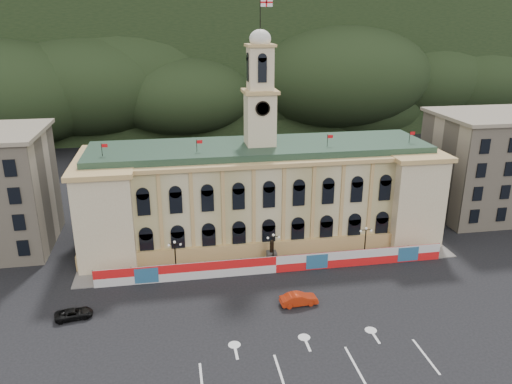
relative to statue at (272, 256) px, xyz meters
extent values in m
plane|color=black|center=(0.00, -18.00, -1.19)|extent=(260.00, 260.00, 0.00)
cube|color=black|center=(0.00, 112.00, 20.81)|extent=(230.00, 70.00, 44.00)
cube|color=#595651|center=(35.00, 92.00, 28.81)|extent=(22.00, 8.00, 14.00)
cube|color=#595651|center=(-48.00, 90.00, 24.81)|extent=(16.00, 7.00, 10.00)
cube|color=beige|center=(0.00, 10.00, 5.81)|extent=(55.00, 15.00, 14.00)
cube|color=tan|center=(0.00, 2.20, 0.01)|extent=(56.00, 0.80, 2.40)
cube|color=tan|center=(0.00, 10.00, 13.11)|extent=(56.20, 16.20, 0.60)
cube|color=#294533|center=(0.00, 10.00, 13.81)|extent=(53.00, 13.00, 1.20)
cube|color=beige|center=(-23.50, 9.00, 5.81)|extent=(8.00, 17.00, 14.00)
cube|color=beige|center=(23.50, 9.00, 5.81)|extent=(8.00, 17.00, 14.00)
cube|color=beige|center=(0.00, 10.00, 18.41)|extent=(4.40, 4.40, 8.00)
cube|color=tan|center=(0.00, 10.00, 22.61)|extent=(5.20, 5.20, 0.50)
cube|color=beige|center=(0.00, 10.00, 25.91)|extent=(3.60, 3.60, 6.50)
cube|color=tan|center=(0.00, 10.00, 29.31)|extent=(4.20, 4.20, 0.40)
cylinder|color=black|center=(0.00, 7.70, 20.41)|extent=(2.20, 0.20, 2.20)
ellipsoid|color=white|center=(0.00, 10.00, 30.21)|extent=(3.20, 3.20, 2.72)
cylinder|color=black|center=(0.00, 10.00, 33.41)|extent=(0.12, 0.12, 5.00)
cube|color=white|center=(0.90, 10.00, 35.21)|extent=(1.80, 0.04, 1.20)
cube|color=red|center=(0.90, 9.97, 35.21)|extent=(1.80, 0.02, 0.22)
cube|color=red|center=(0.90, 9.97, 35.21)|extent=(0.22, 0.02, 1.20)
cube|color=#B7A68D|center=(43.00, 13.00, 7.81)|extent=(20.00, 16.00, 18.00)
cube|color=gray|center=(43.00, 13.00, 17.11)|extent=(21.00, 17.00, 0.60)
cube|color=red|center=(0.00, -3.00, 0.06)|extent=(50.00, 0.25, 2.50)
cube|color=#296088|center=(-18.00, -3.14, 0.06)|extent=(3.20, 0.05, 2.20)
cube|color=#296088|center=(6.00, -3.14, 0.06)|extent=(3.20, 0.05, 2.20)
cube|color=#296088|center=(20.00, -3.14, 0.06)|extent=(3.20, 0.05, 2.20)
cube|color=slate|center=(0.00, -0.25, -1.11)|extent=(56.00, 5.50, 0.16)
cube|color=#595651|center=(0.00, 0.00, -0.29)|extent=(1.40, 1.40, 1.80)
cylinder|color=black|center=(0.00, 0.00, 1.41)|extent=(0.60, 0.60, 1.60)
sphere|color=black|center=(0.00, 0.00, 2.31)|extent=(0.44, 0.44, 0.44)
cylinder|color=black|center=(-14.00, -1.00, -1.04)|extent=(0.44, 0.44, 0.30)
cylinder|color=black|center=(-14.00, -1.00, 1.21)|extent=(0.18, 0.18, 4.80)
cube|color=black|center=(-14.00, -1.00, 3.51)|extent=(1.60, 0.08, 0.08)
sphere|color=silver|center=(-14.80, -1.00, 3.36)|extent=(0.36, 0.36, 0.36)
sphere|color=silver|center=(-13.20, -1.00, 3.36)|extent=(0.36, 0.36, 0.36)
sphere|color=silver|center=(-14.00, -1.00, 3.76)|extent=(0.40, 0.40, 0.40)
cylinder|color=black|center=(0.00, -1.00, -1.04)|extent=(0.44, 0.44, 0.30)
cylinder|color=black|center=(0.00, -1.00, 1.21)|extent=(0.18, 0.18, 4.80)
cube|color=black|center=(0.00, -1.00, 3.51)|extent=(1.60, 0.08, 0.08)
sphere|color=silver|center=(-0.80, -1.00, 3.36)|extent=(0.36, 0.36, 0.36)
sphere|color=silver|center=(0.80, -1.00, 3.36)|extent=(0.36, 0.36, 0.36)
sphere|color=silver|center=(0.00, -1.00, 3.76)|extent=(0.40, 0.40, 0.40)
cylinder|color=black|center=(14.00, -1.00, -1.04)|extent=(0.44, 0.44, 0.30)
cylinder|color=black|center=(14.00, -1.00, 1.21)|extent=(0.18, 0.18, 4.80)
cube|color=black|center=(14.00, -1.00, 3.51)|extent=(1.60, 0.08, 0.08)
sphere|color=silver|center=(13.20, -1.00, 3.36)|extent=(0.36, 0.36, 0.36)
sphere|color=silver|center=(14.80, -1.00, 3.36)|extent=(0.36, 0.36, 0.36)
sphere|color=silver|center=(14.00, -1.00, 3.76)|extent=(0.40, 0.40, 0.40)
imported|color=red|center=(1.10, -11.74, -0.40)|extent=(2.31, 5.02, 1.58)
imported|color=black|center=(-26.40, -10.02, -0.57)|extent=(3.46, 5.07, 1.23)
camera|label=1|loc=(-13.59, -64.85, 33.18)|focal=35.00mm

